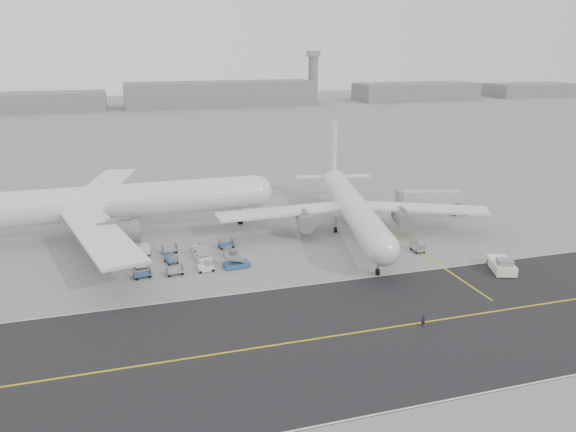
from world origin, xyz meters
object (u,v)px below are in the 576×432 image
object	(u,v)px
airliner_a	(101,203)
airliner_b	(352,206)
ground_crew_a	(423,320)
jet_bridge	(431,198)
control_tower	(313,76)
pushback_tug	(502,265)

from	to	relation	value
airliner_a	airliner_b	world-z (taller)	airliner_a
airliner_b	ground_crew_a	world-z (taller)	airliner_b
jet_bridge	ground_crew_a	world-z (taller)	jet_bridge
control_tower	ground_crew_a	size ratio (longest dim) A/B	18.07
pushback_tug	ground_crew_a	size ratio (longest dim) A/B	5.01
airliner_b	pushback_tug	size ratio (longest dim) A/B	6.09
control_tower	airliner_b	world-z (taller)	control_tower
control_tower	airliner_a	distance (m)	265.22
airliner_b	ground_crew_a	bearing A→B (deg)	-87.30
jet_bridge	ground_crew_a	bearing A→B (deg)	-106.41
pushback_tug	control_tower	bearing A→B (deg)	97.61
control_tower	airliner_a	bearing A→B (deg)	-117.81
control_tower	airliner_b	xyz separation A→B (m)	(-77.39, -245.91, -10.95)
control_tower	jet_bridge	bearing A→B (deg)	-103.33
airliner_a	ground_crew_a	world-z (taller)	airliner_a
pushback_tug	ground_crew_a	xyz separation A→B (m)	(-21.66, -12.99, -0.15)
airliner_b	ground_crew_a	size ratio (longest dim) A/B	30.51
control_tower	pushback_tug	bearing A→B (deg)	-102.85
airliner_a	control_tower	bearing A→B (deg)	-27.72
control_tower	airliner_a	size ratio (longest dim) A/B	0.47
airliner_b	pushback_tug	xyz separation A→B (m)	(15.61, -25.04, -4.29)
airliner_b	pushback_tug	distance (m)	29.81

